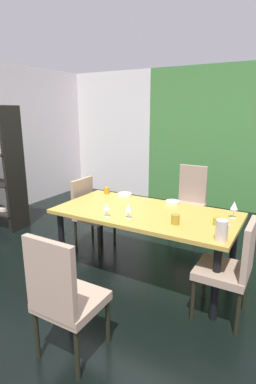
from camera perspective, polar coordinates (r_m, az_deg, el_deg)
ground_plane at (r=3.90m, az=-5.66°, el=-12.78°), size 5.28×5.99×0.02m
back_panel_interior at (r=6.84m, az=-3.18°, el=10.95°), size 1.94×0.10×2.63m
garden_window_panel at (r=5.86m, az=19.44°, el=9.43°), size 3.34×0.10×2.63m
dining_table at (r=3.30m, az=3.36°, el=-4.98°), size 1.96×0.98×0.76m
chair_right_near at (r=2.81m, az=19.19°, el=-13.07°), size 0.44×0.44×0.94m
chair_left_far at (r=4.09m, az=-7.25°, el=-3.37°), size 0.45×0.44×0.94m
chair_head_near at (r=2.30m, az=-12.25°, el=-18.61°), size 0.44×0.44×1.01m
chair_head_far at (r=4.55m, az=11.70°, el=-1.22°), size 0.44×0.45×1.04m
wine_glass_north at (r=3.02m, az=0.07°, el=-3.10°), size 0.07×0.07×0.15m
wine_glass_center at (r=3.08m, az=-4.13°, el=-2.81°), size 0.07×0.07×0.15m
wine_glass_front at (r=3.21m, az=19.58°, el=-2.49°), size 0.08×0.08×0.18m
serving_bowl_east at (r=3.55m, az=8.46°, el=-1.98°), size 0.16×0.16×0.04m
serving_bowl_right at (r=3.82m, az=-0.65°, el=-0.55°), size 0.18×0.18×0.04m
cup_rear at (r=3.95m, az=-4.06°, el=0.29°), size 0.07×0.07×0.09m
cup_west at (r=2.93m, az=9.02°, el=-5.14°), size 0.08×0.08×0.10m
cup_left at (r=3.00m, az=16.61°, el=-5.34°), size 0.08×0.08×0.07m
pitcher_corner at (r=2.64m, az=17.43°, el=-6.97°), size 0.11×0.10×0.18m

